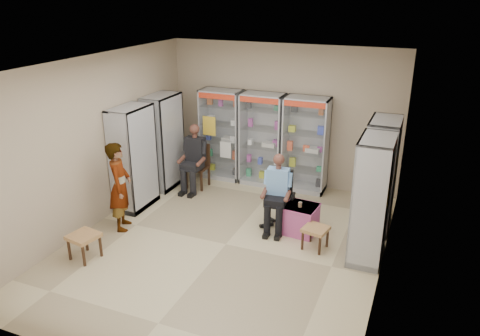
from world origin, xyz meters
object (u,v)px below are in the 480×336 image
at_px(office_chair, 279,200).
at_px(woven_stool_b, 85,246).
at_px(cabinet_back_mid, 262,140).
at_px(wooden_chair, 197,166).
at_px(pink_trunk, 301,219).
at_px(cabinet_left_far, 163,142).
at_px(woven_stool_a, 315,238).
at_px(cabinet_left_near, 133,158).
at_px(cabinet_right_near, 371,200).
at_px(cabinet_back_right, 305,145).
at_px(standing_man, 120,186).
at_px(seated_shopkeeper, 278,193).
at_px(cabinet_back_left, 222,135).
at_px(cabinet_right_far, 380,175).

bearing_deg(office_chair, woven_stool_b, -144.25).
xyz_separation_m(cabinet_back_mid, wooden_chair, (-1.20, -0.73, -0.53)).
bearing_deg(pink_trunk, office_chair, 167.53).
height_order(cabinet_left_far, woven_stool_a, cabinet_left_far).
bearing_deg(woven_stool_a, woven_stool_b, -153.01).
xyz_separation_m(cabinet_left_near, wooden_chair, (0.68, 1.30, -0.53)).
height_order(cabinet_back_mid, cabinet_left_far, same).
relative_size(cabinet_left_far, pink_trunk, 3.74).
bearing_deg(cabinet_right_near, cabinet_back_right, 36.16).
xyz_separation_m(office_chair, standing_man, (-2.55, -1.12, 0.29)).
relative_size(seated_shopkeeper, woven_stool_b, 3.10).
height_order(pink_trunk, woven_stool_a, pink_trunk).
xyz_separation_m(cabinet_left_near, pink_trunk, (3.27, 0.18, -0.74)).
relative_size(cabinet_left_far, cabinet_left_near, 1.00).
height_order(cabinet_back_mid, standing_man, cabinet_back_mid).
bearing_deg(office_chair, cabinet_left_far, 158.03).
relative_size(cabinet_back_mid, woven_stool_b, 4.74).
distance_m(cabinet_back_mid, seated_shopkeeper, 2.07).
bearing_deg(cabinet_back_right, cabinet_right_near, -53.84).
bearing_deg(cabinet_left_near, cabinet_back_right, 125.65).
distance_m(cabinet_left_far, wooden_chair, 0.89).
height_order(cabinet_right_near, seated_shopkeeper, cabinet_right_near).
bearing_deg(cabinet_back_mid, cabinet_left_far, -153.68).
xyz_separation_m(woven_stool_a, woven_stool_b, (-3.31, -1.69, 0.02)).
bearing_deg(seated_shopkeeper, cabinet_back_mid, 112.06).
bearing_deg(standing_man, office_chair, -90.99).
bearing_deg(cabinet_right_near, office_chair, 73.72).
bearing_deg(cabinet_back_left, standing_man, -102.73).
bearing_deg(standing_man, cabinet_back_right, -66.30).
relative_size(cabinet_back_mid, pink_trunk, 3.74).
relative_size(woven_stool_a, standing_man, 0.24).
bearing_deg(cabinet_back_left, cabinet_left_near, -114.61).
bearing_deg(cabinet_left_far, wooden_chair, 106.39).
distance_m(cabinet_left_near, pink_trunk, 3.36).
bearing_deg(seated_shopkeeper, standing_man, -162.92).
xyz_separation_m(cabinet_left_far, cabinet_left_near, (0.00, -1.10, 0.00)).
height_order(cabinet_left_near, pink_trunk, cabinet_left_near).
height_order(cabinet_right_far, woven_stool_b, cabinet_right_far).
bearing_deg(cabinet_back_left, cabinet_back_mid, 0.00).
xyz_separation_m(cabinet_right_far, wooden_chair, (-3.78, 0.40, -0.53)).
xyz_separation_m(seated_shopkeeper, woven_stool_a, (0.81, -0.48, -0.46)).
relative_size(cabinet_back_right, woven_stool_a, 5.23).
bearing_deg(cabinet_left_near, office_chair, 95.56).
xyz_separation_m(cabinet_left_far, woven_stool_a, (3.64, -1.35, -0.81)).
relative_size(pink_trunk, standing_man, 0.33).
height_order(cabinet_right_near, standing_man, cabinet_right_near).
distance_m(cabinet_back_left, office_chair, 2.63).
bearing_deg(woven_stool_b, cabinet_back_mid, 68.65).
distance_m(wooden_chair, standing_man, 2.21).
bearing_deg(cabinet_back_left, wooden_chair, -108.90).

